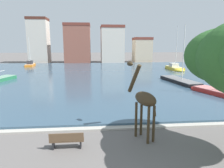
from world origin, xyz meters
The scene contains 13 objects.
harbor_water centered at (0.00, 32.03, 0.13)m, with size 87.99×48.23×0.27m, color #334C60.
quay_edge_coping centered at (0.00, 7.67, 0.06)m, with size 87.99×0.50×0.12m, color #ADA89E.
giraffe_statue centered at (2.69, 6.19, 2.35)m, with size 1.58×2.48×4.61m.
sailboat_black centered at (12.02, 21.58, 0.39)m, with size 3.20×8.90×8.14m.
sailboat_red centered at (13.05, 15.32, 0.40)m, with size 4.06×7.31×7.45m.
sailboat_orange centered at (-15.93, 47.34, 0.59)m, with size 2.41×6.43×7.41m.
sailboat_yellow centered at (17.10, 36.46, 0.59)m, with size 2.30×6.76×9.40m.
sailboat_teal centered at (20.50, 30.18, 0.46)m, with size 3.96×9.26×7.15m.
park_bench centered at (-1.63, 5.32, 0.49)m, with size 1.80×0.44×0.92m.
townhouse_corner_house centered at (-16.65, 59.65, 6.77)m, with size 5.81×5.61×13.52m.
townhouse_wide_warehouse centered at (-4.92, 58.72, 5.89)m, with size 7.73×7.82×11.74m.
townhouse_end_terrace centered at (5.60, 58.40, 5.62)m, with size 6.90×7.95×11.21m.
townhouse_narrow_midrow centered at (15.34, 59.52, 3.94)m, with size 5.56×5.80×7.86m.
Camera 1 is at (-0.13, -4.80, 5.44)m, focal length 32.36 mm.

